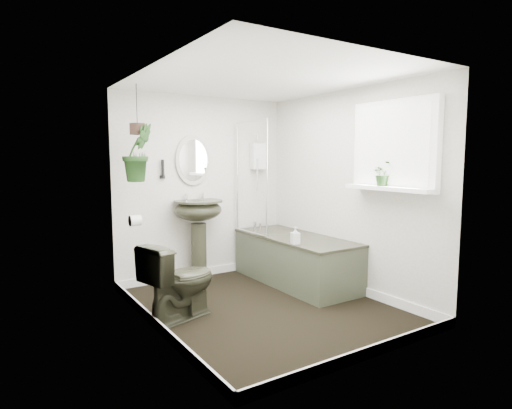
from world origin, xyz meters
TOP-DOWN VIEW (x-y plane):
  - floor at (0.00, 0.00)m, footprint 2.30×2.80m
  - ceiling at (0.00, 0.00)m, footprint 2.30×2.80m
  - wall_back at (0.00, 1.41)m, footprint 2.30×0.02m
  - wall_front at (0.00, -1.41)m, footprint 2.30×0.02m
  - wall_left at (-1.16, 0.00)m, footprint 0.02×2.80m
  - wall_right at (1.16, 0.00)m, footprint 0.02×2.80m
  - skirting at (0.00, 0.00)m, footprint 2.30×2.80m
  - bathtub at (0.80, 0.50)m, footprint 0.72×1.72m
  - bath_screen at (0.47, 0.99)m, footprint 0.04×0.72m
  - shower_box at (0.80, 1.34)m, footprint 0.20×0.10m
  - oval_mirror at (-0.15, 1.37)m, footprint 0.46×0.03m
  - wall_sconce at (-0.55, 1.36)m, footprint 0.04×0.04m
  - toilet_roll_holder at (-1.10, 0.70)m, footprint 0.11×0.11m
  - window_recess at (1.09, -0.70)m, footprint 0.08×1.00m
  - window_sill at (1.02, -0.70)m, footprint 0.18×1.00m
  - window_blinds at (1.04, -0.70)m, footprint 0.01×0.86m
  - toilet at (-0.85, 0.16)m, footprint 0.82×0.60m
  - pedestal_sink at (-0.15, 1.24)m, footprint 0.62×0.54m
  - sill_plant at (1.04, -0.62)m, footprint 0.28×0.27m
  - hanging_plant at (-0.97, 0.95)m, footprint 0.40×0.35m
  - soap_bottle at (0.51, 0.14)m, footprint 0.11×0.11m
  - hanging_pot at (-0.97, 0.95)m, footprint 0.16×0.16m

SIDE VIEW (x-z plane):
  - floor at x=0.00m, z-range -0.02..0.00m
  - skirting at x=0.00m, z-range 0.00..0.10m
  - bathtub at x=0.80m, z-range 0.00..0.58m
  - toilet at x=-0.85m, z-range 0.00..0.74m
  - pedestal_sink at x=-0.15m, z-range 0.00..1.02m
  - soap_bottle at x=0.51m, z-range 0.58..0.77m
  - toilet_roll_holder at x=-1.10m, z-range 0.84..0.96m
  - wall_back at x=0.00m, z-range 0.00..2.30m
  - wall_front at x=0.00m, z-range 0.00..2.30m
  - wall_left at x=-1.16m, z-range 0.00..2.30m
  - wall_right at x=1.16m, z-range 0.00..2.30m
  - window_sill at x=1.02m, z-range 1.21..1.25m
  - bath_screen at x=0.47m, z-range 0.58..1.98m
  - sill_plant at x=1.04m, z-range 1.25..1.50m
  - wall_sconce at x=-0.55m, z-range 1.29..1.51m
  - oval_mirror at x=-0.15m, z-range 1.19..1.81m
  - shower_box at x=0.80m, z-range 1.38..1.73m
  - hanging_plant at x=-0.97m, z-range 1.28..1.89m
  - window_recess at x=1.09m, z-range 1.20..2.10m
  - window_blinds at x=1.04m, z-range 1.27..2.03m
  - hanging_pot at x=-0.97m, z-range 1.77..1.89m
  - ceiling at x=0.00m, z-range 2.30..2.32m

